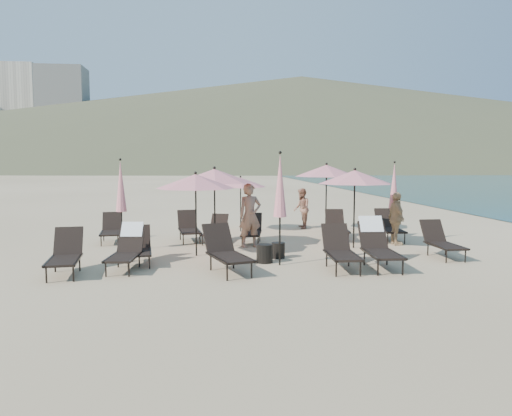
{
  "coord_description": "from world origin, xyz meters",
  "views": [
    {
      "loc": [
        -2.88,
        -12.19,
        2.6
      ],
      "look_at": [
        -1.16,
        3.5,
        1.1
      ],
      "focal_mm": 35.0,
      "sensor_mm": 36.0,
      "label": 1
    }
  ],
  "objects": [
    {
      "name": "side_table_1",
      "position": [
        -0.86,
        0.83,
        0.21
      ],
      "size": [
        0.36,
        0.36,
        0.42
      ],
      "primitive_type": "cylinder",
      "color": "black",
      "rests_on": "ground"
    },
    {
      "name": "lounger_6",
      "position": [
        -5.77,
        4.0,
        0.43
      ],
      "size": [
        0.77,
        1.64,
        0.91
      ],
      "rotation": [
        0.0,
        0.0,
        0.11
      ],
      "color": "black",
      "rests_on": "ground"
    },
    {
      "name": "umbrella_closed_1",
      "position": [
        3.12,
        2.85,
        1.8
      ],
      "size": [
        0.3,
        0.3,
        2.59
      ],
      "color": "black",
      "rests_on": "ground"
    },
    {
      "name": "beachgoer_a",
      "position": [
        -1.44,
        2.64,
        0.96
      ],
      "size": [
        0.8,
        0.63,
        1.92
      ],
      "primitive_type": "imported",
      "rotation": [
        0.0,
        0.0,
        0.27
      ],
      "color": "#9E6E56",
      "rests_on": "ground"
    },
    {
      "name": "side_table_0",
      "position": [
        -1.29,
        0.28,
        0.24
      ],
      "size": [
        0.42,
        0.42,
        0.47
      ],
      "primitive_type": "cylinder",
      "color": "black",
      "rests_on": "ground"
    },
    {
      "name": "lounger_3",
      "position": [
        0.43,
        -0.64,
        0.47
      ],
      "size": [
        0.76,
        1.79,
        1.01
      ],
      "rotation": [
        0.0,
        0.0,
        -0.05
      ],
      "color": "black",
      "rests_on": "ground"
    },
    {
      "name": "beachgoer_b",
      "position": [
        0.93,
        6.54,
        0.77
      ],
      "size": [
        0.64,
        0.8,
        1.55
      ],
      "primitive_type": "imported",
      "rotation": [
        0.0,
        0.0,
        -1.65
      ],
      "color": "#99674F",
      "rests_on": "ground"
    },
    {
      "name": "umbrella_open_3",
      "position": [
        -1.46,
        5.98,
        1.81
      ],
      "size": [
        1.91,
        1.91,
        2.05
      ],
      "color": "black",
      "rests_on": "ground"
    },
    {
      "name": "lounger_11",
      "position": [
        3.24,
        3.47,
        0.46
      ],
      "size": [
        0.8,
        1.76,
        0.98
      ],
      "rotation": [
        0.0,
        0.0,
        -0.09
      ],
      "color": "black",
      "rests_on": "ground"
    },
    {
      "name": "umbrella_open_0",
      "position": [
        -3.04,
        1.4,
        2.04
      ],
      "size": [
        2.15,
        2.15,
        2.31
      ],
      "color": "black",
      "rests_on": "ground"
    },
    {
      "name": "lounger_2",
      "position": [
        -2.32,
        -0.64,
        0.49
      ],
      "size": [
        1.2,
        1.96,
        1.06
      ],
      "rotation": [
        0.0,
        0.0,
        0.3
      ],
      "color": "black",
      "rests_on": "ground"
    },
    {
      "name": "lounger_1",
      "position": [
        -4.48,
        0.54,
        0.42
      ],
      "size": [
        0.77,
        1.64,
        0.91
      ],
      "rotation": [
        0.0,
        0.0,
        0.11
      ],
      "color": "black",
      "rests_on": "ground"
    },
    {
      "name": "lounger_7",
      "position": [
        -3.3,
        4.02,
        0.44
      ],
      "size": [
        0.83,
        1.72,
        0.95
      ],
      "rotation": [
        0.0,
        0.0,
        0.13
      ],
      "color": "black",
      "rests_on": "ground"
    },
    {
      "name": "hotel_skyline",
      "position": [
        -93.62,
        271.21,
        24.18
      ],
      "size": [
        109.0,
        82.0,
        55.0
      ],
      "color": "beige",
      "rests_on": "ground"
    },
    {
      "name": "volcanic_headland",
      "position": [
        71.37,
        302.62,
        26.49
      ],
      "size": [
        690.0,
        690.0,
        55.0
      ],
      "color": "brown",
      "rests_on": "ground"
    },
    {
      "name": "lounger_5",
      "position": [
        3.56,
        0.5,
        0.44
      ],
      "size": [
        0.65,
        1.65,
        0.95
      ],
      "rotation": [
        0.0,
        0.0,
        0.01
      ],
      "color": "black",
      "rests_on": "ground"
    },
    {
      "name": "lounger_0",
      "position": [
        -6.01,
        -0.49,
        0.47
      ],
      "size": [
        0.85,
        1.81,
        1.0
      ],
      "rotation": [
        0.0,
        0.0,
        0.11
      ],
      "color": "black",
      "rests_on": "ground"
    },
    {
      "name": "umbrella_open_1",
      "position": [
        -2.5,
        2.58,
        2.15
      ],
      "size": [
        2.26,
        2.26,
        2.44
      ],
      "color": "black",
      "rests_on": "ground"
    },
    {
      "name": "umbrella_open_4",
      "position": [
        1.68,
        5.72,
        2.24
      ],
      "size": [
        2.35,
        2.35,
        2.53
      ],
      "color": "black",
      "rests_on": "ground"
    },
    {
      "name": "ground",
      "position": [
        0.0,
        0.0,
        0.0
      ],
      "size": [
        800.0,
        800.0,
        0.0
      ],
      "primitive_type": "plane",
      "color": "#D6BA8C",
      "rests_on": "ground"
    },
    {
      "name": "lounger_8",
      "position": [
        -2.45,
        3.66,
        0.4
      ],
      "size": [
        0.96,
        1.58,
        0.85
      ],
      "rotation": [
        0.0,
        0.0,
        -0.29
      ],
      "color": "black",
      "rests_on": "ground"
    },
    {
      "name": "umbrella_open_2",
      "position": [
        1.63,
        2.15,
        2.12
      ],
      "size": [
        2.23,
        2.23,
        2.4
      ],
      "color": "black",
      "rests_on": "ground"
    },
    {
      "name": "umbrella_closed_0",
      "position": [
        -0.96,
        -0.07,
        1.98
      ],
      "size": [
        0.33,
        0.33,
        2.84
      ],
      "color": "black",
      "rests_on": "ground"
    },
    {
      "name": "umbrella_closed_2",
      "position": [
        -5.18,
        2.4,
        1.86
      ],
      "size": [
        0.31,
        0.31,
        2.67
      ],
      "color": "black",
      "rests_on": "ground"
    },
    {
      "name": "lounger_12",
      "position": [
        -4.69,
        -0.06,
        0.51
      ],
      "size": [
        0.79,
        1.76,
        1.06
      ],
      "rotation": [
        0.0,
        0.0,
        -0.1
      ],
      "color": "black",
      "rests_on": "ground"
    },
    {
      "name": "lounger_9",
      "position": [
        -1.31,
        3.43,
        0.42
      ],
      "size": [
        0.85,
        1.63,
        0.89
      ],
      "rotation": [
        0.0,
        0.0,
        -0.17
      ],
      "color": "black",
      "rests_on": "ground"
    },
    {
      "name": "lounger_4",
      "position": [
        1.42,
        -0.49,
        0.56
      ],
      "size": [
        0.79,
        1.93,
        1.18
      ],
      "rotation": [
        0.0,
        0.0,
        -0.05
      ],
      "color": "black",
      "rests_on": "ground"
    },
    {
      "name": "beachgoer_c",
      "position": [
        3.09,
        2.52,
        0.82
      ],
      "size": [
        0.44,
        0.98,
        1.64
      ],
      "primitive_type": "imported",
      "rotation": [
        0.0,
        0.0,
        1.61
      ],
      "color": "tan",
      "rests_on": "ground"
    },
    {
      "name": "lounger_10",
      "position": [
        1.55,
        3.74,
        0.44
      ],
      "size": [
        0.83,
        1.72,
        0.95
      ],
      "rotation": [
        0.0,
        0.0,
        -0.13
      ],
      "color": "black",
      "rests_on": "ground"
    }
  ]
}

